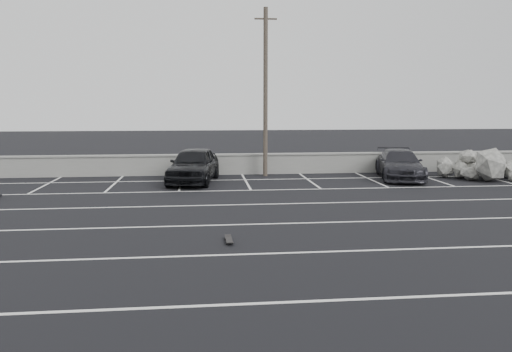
{
  "coord_description": "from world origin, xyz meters",
  "views": [
    {
      "loc": [
        -0.97,
        -11.48,
        3.53
      ],
      "look_at": [
        0.91,
        6.22,
        1.0
      ],
      "focal_mm": 35.0,
      "sensor_mm": 36.0,
      "label": 1
    }
  ],
  "objects": [
    {
      "name": "ground",
      "position": [
        0.0,
        0.0,
        0.0
      ],
      "size": [
        120.0,
        120.0,
        0.0
      ],
      "primitive_type": "plane",
      "color": "black",
      "rests_on": "ground"
    },
    {
      "name": "seawall",
      "position": [
        0.0,
        14.0,
        0.55
      ],
      "size": [
        50.0,
        0.45,
        1.06
      ],
      "color": "gray",
      "rests_on": "ground"
    },
    {
      "name": "stall_lines",
      "position": [
        -0.08,
        4.41,
        0.0
      ],
      "size": [
        36.0,
        20.05,
        0.01
      ],
      "color": "silver",
      "rests_on": "ground"
    },
    {
      "name": "car_left",
      "position": [
        -1.42,
        11.54,
        0.81
      ],
      "size": [
        2.72,
        5.01,
        1.62
      ],
      "primitive_type": "imported",
      "rotation": [
        0.0,
        0.0,
        -0.18
      ],
      "color": "black",
      "rests_on": "ground"
    },
    {
      "name": "car_right",
      "position": [
        8.5,
        11.65,
        0.69
      ],
      "size": [
        2.98,
        5.1,
        1.39
      ],
      "primitive_type": "imported",
      "rotation": [
        0.0,
        0.0,
        -0.23
      ],
      "color": "black",
      "rests_on": "ground"
    },
    {
      "name": "utility_pole",
      "position": [
        2.13,
        13.2,
        4.16
      ],
      "size": [
        1.09,
        0.22,
        8.21
      ],
      "color": "#4C4238",
      "rests_on": "ground"
    },
    {
      "name": "trash_bin",
      "position": [
        8.87,
        13.02,
        0.44
      ],
      "size": [
        0.76,
        0.76,
        0.87
      ],
      "rotation": [
        0.0,
        0.0,
        -0.44
      ],
      "color": "black",
      "rests_on": "ground"
    },
    {
      "name": "riprap_pile",
      "position": [
        12.44,
        11.29,
        0.56
      ],
      "size": [
        4.56,
        3.78,
        1.4
      ],
      "color": "#9C9B92",
      "rests_on": "ground"
    },
    {
      "name": "skateboard",
      "position": [
        -0.34,
        1.11,
        0.06
      ],
      "size": [
        0.2,
        0.67,
        0.08
      ],
      "rotation": [
        0.0,
        0.0,
        0.02
      ],
      "color": "black",
      "rests_on": "ground"
    }
  ]
}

